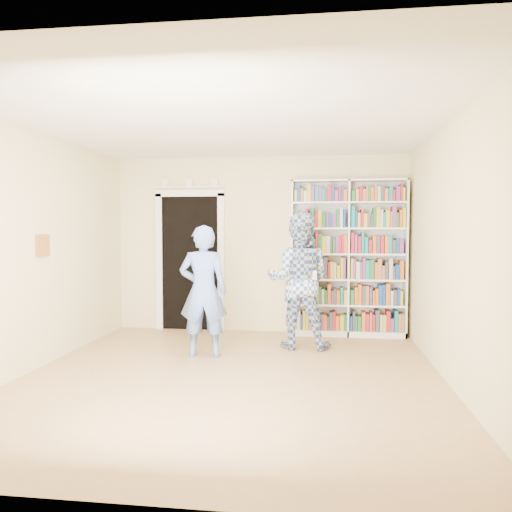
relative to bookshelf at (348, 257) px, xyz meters
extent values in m
plane|color=#A57A50|center=(-1.35, -2.34, -1.17)|extent=(5.00, 5.00, 0.00)
plane|color=white|center=(-1.35, -2.34, 1.53)|extent=(5.00, 5.00, 0.00)
plane|color=beige|center=(-1.35, 0.16, 0.18)|extent=(4.50, 0.00, 4.50)
plane|color=beige|center=(-3.60, -2.34, 0.18)|extent=(0.00, 5.00, 5.00)
plane|color=beige|center=(0.90, -2.34, 0.18)|extent=(0.00, 5.00, 5.00)
cube|color=white|center=(0.00, 0.00, -0.01)|extent=(1.68, 0.32, 2.32)
cube|color=white|center=(0.00, 0.00, -0.01)|extent=(0.03, 0.32, 2.32)
cube|color=black|center=(-2.45, 0.14, -0.12)|extent=(0.90, 0.03, 2.10)
cube|color=white|center=(-2.95, 0.12, -0.12)|extent=(0.10, 0.06, 2.20)
cube|color=white|center=(-1.95, 0.12, -0.12)|extent=(0.10, 0.06, 2.20)
cube|color=white|center=(-2.45, 0.12, 0.98)|extent=(1.10, 0.06, 0.10)
cube|color=white|center=(-2.45, 0.12, 1.08)|extent=(1.10, 0.08, 0.02)
cube|color=brown|center=(-3.58, -2.14, 0.23)|extent=(0.03, 0.25, 0.25)
imported|color=#6486DE|center=(-1.85, -1.48, -0.35)|extent=(0.63, 0.45, 1.64)
imported|color=#2F5092|center=(-0.69, -0.85, -0.27)|extent=(0.92, 0.74, 1.80)
cube|color=white|center=(-0.55, -1.04, -0.25)|extent=(0.19, 0.01, 0.27)
camera|label=1|loc=(-0.40, -7.51, 0.41)|focal=35.00mm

